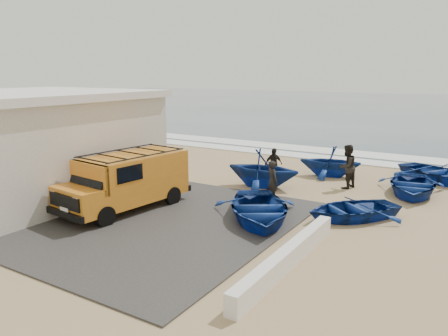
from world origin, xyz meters
The scene contains 17 objects.
ground centered at (0.00, 0.00, 0.00)m, with size 160.00×160.00×0.00m, color tan.
slab centered at (-2.00, -2.00, 0.03)m, with size 12.00×10.00×0.05m, color #3C3937.
ocean centered at (0.00, 56.00, 0.00)m, with size 180.00×88.00×0.01m, color #385166.
surf_line centered at (0.00, 12.00, 0.03)m, with size 180.00×1.60×0.06m, color white.
surf_wash centered at (0.00, 14.50, 0.02)m, with size 180.00×2.20×0.04m, color white.
building centered at (-7.50, -2.00, 2.16)m, with size 8.40×9.40×4.30m.
parapet centered at (5.00, -3.00, 0.28)m, with size 0.35×6.00×0.55m, color silver.
van centered at (-2.17, -1.51, 1.17)m, with size 2.52×5.25×2.17m.
boat_near_left centered at (2.64, -0.12, 0.44)m, with size 3.04×4.25×0.88m, color navy.
boat_near_right centered at (5.35, 1.81, 0.36)m, with size 2.45×3.44×0.71m, color navy.
boat_mid_left centered at (0.70, 4.05, 0.87)m, with size 2.86×3.31×1.74m, color navy.
boat_mid_right centered at (6.63, 6.29, 0.41)m, with size 2.81×3.94×0.82m, color navy.
boat_far_left centered at (2.61, 7.69, 0.77)m, with size 2.53×2.93×1.54m, color navy.
boat_far_right centered at (7.33, 9.33, 0.42)m, with size 2.89×4.05×0.84m, color navy.
fisherman_front centered at (2.07, 2.18, 0.84)m, with size 0.62×0.40×1.69m, color black.
fisherman_middle centered at (3.95, 5.88, 0.98)m, with size 0.96×0.74×1.97m, color black.
fisherman_back centered at (0.57, 5.46, 0.79)m, with size 0.92×0.38×1.57m, color black.
Camera 1 is at (9.22, -13.11, 5.09)m, focal length 35.00 mm.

